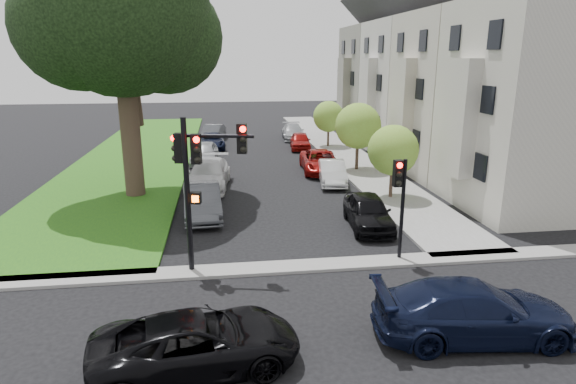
{
  "coord_description": "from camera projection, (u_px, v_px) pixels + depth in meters",
  "views": [
    {
      "loc": [
        -2.55,
        -13.66,
        7.27
      ],
      "look_at": [
        0.0,
        5.0,
        2.0
      ],
      "focal_mm": 30.0,
      "sensor_mm": 36.0,
      "label": 1
    }
  ],
  "objects": [
    {
      "name": "car_parked_6",
      "position": [
        209.0,
        174.0,
        27.61
      ],
      "size": [
        2.76,
        5.73,
        1.61
      ],
      "primitive_type": "imported",
      "rotation": [
        0.0,
        0.0,
        -0.09
      ],
      "color": "silver",
      "rests_on": "ground"
    },
    {
      "name": "house_d",
      "position": [
        385.0,
        61.0,
        44.17
      ],
      "size": [
        7.7,
        7.55,
        15.97
      ],
      "color": "gray",
      "rests_on": "ground"
    },
    {
      "name": "small_tree_a",
      "position": [
        393.0,
        150.0,
        24.98
      ],
      "size": [
        2.64,
        2.64,
        3.95
      ],
      "color": "#463223",
      "rests_on": "ground"
    },
    {
      "name": "car_parked_2",
      "position": [
        320.0,
        161.0,
        31.53
      ],
      "size": [
        2.64,
        5.2,
        1.41
      ],
      "primitive_type": "imported",
      "rotation": [
        0.0,
        0.0,
        -0.06
      ],
      "color": "maroon",
      "rests_on": "ground"
    },
    {
      "name": "car_cross_far",
      "position": [
        474.0,
        311.0,
        12.79
      ],
      "size": [
        5.51,
        2.63,
        1.55
      ],
      "primitive_type": "imported",
      "rotation": [
        0.0,
        0.0,
        1.48
      ],
      "color": "black",
      "rests_on": "ground"
    },
    {
      "name": "small_tree_b",
      "position": [
        358.0,
        126.0,
        31.25
      ],
      "size": [
        2.99,
        2.99,
        4.48
      ],
      "color": "#463223",
      "rests_on": "ground"
    },
    {
      "name": "house_c",
      "position": [
        416.0,
        62.0,
        37.02
      ],
      "size": [
        7.7,
        7.55,
        15.97
      ],
      "color": "beige",
      "rests_on": "ground"
    },
    {
      "name": "car_parked_7",
      "position": [
        204.0,
        153.0,
        34.07
      ],
      "size": [
        2.1,
        4.61,
        1.53
      ],
      "primitive_type": "imported",
      "rotation": [
        0.0,
        0.0,
        -0.06
      ],
      "color": "#999BA0",
      "rests_on": "ground"
    },
    {
      "name": "car_parked_1",
      "position": [
        332.0,
        172.0,
        28.57
      ],
      "size": [
        2.0,
        4.34,
        1.38
      ],
      "primitive_type": "imported",
      "rotation": [
        0.0,
        0.0,
        -0.13
      ],
      "color": "silver",
      "rests_on": "ground"
    },
    {
      "name": "traffic_signal_main",
      "position": [
        199.0,
        168.0,
        16.01
      ],
      "size": [
        2.65,
        0.74,
        5.42
      ],
      "color": "black",
      "rests_on": "ground"
    },
    {
      "name": "house_a",
      "position": [
        540.0,
        65.0,
        22.71
      ],
      "size": [
        7.7,
        7.55,
        15.97
      ],
      "color": "gray",
      "rests_on": "ground"
    },
    {
      "name": "car_parked_0",
      "position": [
        368.0,
        211.0,
        21.19
      ],
      "size": [
        2.06,
        4.45,
        1.48
      ],
      "primitive_type": "imported",
      "rotation": [
        0.0,
        0.0,
        -0.08
      ],
      "color": "black",
      "rests_on": "ground"
    },
    {
      "name": "sidewalk_cross",
      "position": [
        299.0,
        266.0,
        17.22
      ],
      "size": [
        60.0,
        1.0,
        0.12
      ],
      "primitive_type": "cube",
      "color": "gray",
      "rests_on": "ground"
    },
    {
      "name": "car_parked_5",
      "position": [
        202.0,
        201.0,
        22.57
      ],
      "size": [
        1.95,
        4.82,
        1.56
      ],
      "primitive_type": "imported",
      "rotation": [
        0.0,
        0.0,
        0.06
      ],
      "color": "#3F4247",
      "rests_on": "ground"
    },
    {
      "name": "sidewalk_right",
      "position": [
        339.0,
        150.0,
        39.09
      ],
      "size": [
        3.5,
        44.0,
        0.12
      ],
      "primitive_type": "cube",
      "color": "gray",
      "rests_on": "ground"
    },
    {
      "name": "car_cross_near",
      "position": [
        197.0,
        343.0,
        11.51
      ],
      "size": [
        5.28,
        3.07,
        1.38
      ],
      "primitive_type": "imported",
      "rotation": [
        0.0,
        0.0,
        1.73
      ],
      "color": "black",
      "rests_on": "ground"
    },
    {
      "name": "grass_strip",
      "position": [
        139.0,
        155.0,
        37.03
      ],
      "size": [
        8.0,
        44.0,
        0.12
      ],
      "primitive_type": "cube",
      "color": "#1F5418",
      "rests_on": "ground"
    },
    {
      "name": "ground",
      "position": [
        309.0,
        294.0,
        15.32
      ],
      "size": [
        140.0,
        140.0,
        0.0
      ],
      "primitive_type": "plane",
      "color": "black",
      "rests_on": "ground"
    },
    {
      "name": "car_parked_9",
      "position": [
        213.0,
        133.0,
        43.12
      ],
      "size": [
        2.42,
        4.66,
        1.46
      ],
      "primitive_type": "imported",
      "rotation": [
        0.0,
        0.0,
        -0.21
      ],
      "color": "#3F4247",
      "rests_on": "ground"
    },
    {
      "name": "house_b",
      "position": [
        463.0,
        63.0,
        29.86
      ],
      "size": [
        7.7,
        7.55,
        15.97
      ],
      "color": "tan",
      "rests_on": "ground"
    },
    {
      "name": "small_tree_c",
      "position": [
        329.0,
        117.0,
        39.81
      ],
      "size": [
        2.57,
        2.57,
        3.85
      ],
      "color": "#463223",
      "rests_on": "ground"
    },
    {
      "name": "car_parked_3",
      "position": [
        300.0,
        141.0,
        39.43
      ],
      "size": [
        2.03,
        4.16,
        1.37
      ],
      "primitive_type": "imported",
      "rotation": [
        0.0,
        0.0,
        -0.11
      ],
      "color": "maroon",
      "rests_on": "ground"
    },
    {
      "name": "eucalyptus",
      "position": [
        118.0,
        7.0,
        23.54
      ],
      "size": [
        9.98,
        9.05,
        14.13
      ],
      "color": "#463223",
      "rests_on": "ground"
    },
    {
      "name": "traffic_signal_secondary",
      "position": [
        400.0,
        191.0,
        17.17
      ],
      "size": [
        0.48,
        0.39,
        3.83
      ],
      "color": "black",
      "rests_on": "ground"
    },
    {
      "name": "car_parked_8",
      "position": [
        212.0,
        141.0,
        39.64
      ],
      "size": [
        2.19,
        4.66,
        1.29
      ],
      "primitive_type": "imported",
      "rotation": [
        0.0,
        0.0,
        0.01
      ],
      "color": "black",
      "rests_on": "ground"
    },
    {
      "name": "car_parked_4",
      "position": [
        293.0,
        132.0,
        44.22
      ],
      "size": [
        2.18,
        4.84,
        1.38
      ],
      "primitive_type": "imported",
      "rotation": [
        0.0,
        0.0,
        -0.05
      ],
      "color": "#999BA0",
      "rests_on": "ground"
    }
  ]
}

